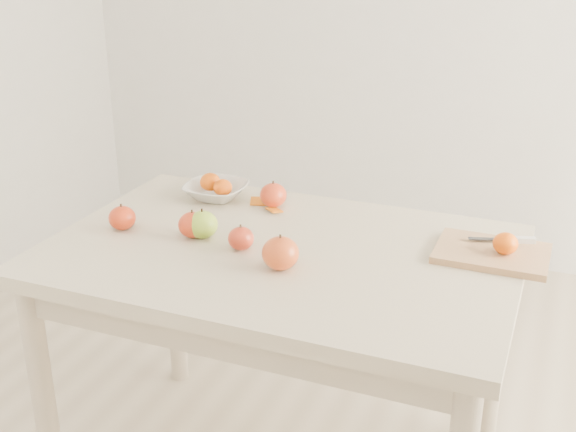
% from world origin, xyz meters
% --- Properties ---
extents(table, '(1.20, 0.80, 0.75)m').
position_xyz_m(table, '(0.00, 0.00, 0.65)').
color(table, beige).
rests_on(table, ground).
extents(cutting_board, '(0.28, 0.20, 0.02)m').
position_xyz_m(cutting_board, '(0.51, 0.15, 0.76)').
color(cutting_board, tan).
rests_on(cutting_board, table).
extents(board_tangerine, '(0.06, 0.06, 0.05)m').
position_xyz_m(board_tangerine, '(0.54, 0.14, 0.80)').
color(board_tangerine, '#E75108').
rests_on(board_tangerine, cutting_board).
extents(fruit_bowl, '(0.19, 0.19, 0.05)m').
position_xyz_m(fruit_bowl, '(-0.32, 0.27, 0.77)').
color(fruit_bowl, silver).
rests_on(fruit_bowl, table).
extents(bowl_tangerine_near, '(0.06, 0.06, 0.06)m').
position_xyz_m(bowl_tangerine_near, '(-0.35, 0.28, 0.80)').
color(bowl_tangerine_near, '#D74307').
rests_on(bowl_tangerine_near, fruit_bowl).
extents(bowl_tangerine_far, '(0.06, 0.06, 0.05)m').
position_xyz_m(bowl_tangerine_far, '(-0.29, 0.25, 0.79)').
color(bowl_tangerine_far, '#D16307').
rests_on(bowl_tangerine_far, fruit_bowl).
extents(orange_peel_a, '(0.07, 0.06, 0.01)m').
position_xyz_m(orange_peel_a, '(-0.18, 0.27, 0.75)').
color(orange_peel_a, orange).
rests_on(orange_peel_a, table).
extents(orange_peel_b, '(0.06, 0.05, 0.01)m').
position_xyz_m(orange_peel_b, '(-0.12, 0.23, 0.75)').
color(orange_peel_b, orange).
rests_on(orange_peel_b, table).
extents(paring_knife, '(0.17, 0.07, 0.01)m').
position_xyz_m(paring_knife, '(0.56, 0.22, 0.78)').
color(paring_knife, silver).
rests_on(paring_knife, cutting_board).
extents(apple_green, '(0.08, 0.08, 0.07)m').
position_xyz_m(apple_green, '(-0.22, -0.02, 0.79)').
color(apple_green, '#659415').
rests_on(apple_green, table).
extents(apple_red_e, '(0.07, 0.07, 0.06)m').
position_xyz_m(apple_red_e, '(-0.09, -0.05, 0.78)').
color(apple_red_e, maroon).
rests_on(apple_red_e, table).
extents(apple_red_a, '(0.08, 0.08, 0.07)m').
position_xyz_m(apple_red_a, '(-0.13, 0.26, 0.79)').
color(apple_red_a, maroon).
rests_on(apple_red_a, table).
extents(apple_red_d, '(0.07, 0.07, 0.07)m').
position_xyz_m(apple_red_d, '(-0.45, -0.05, 0.78)').
color(apple_red_d, maroon).
rests_on(apple_red_d, table).
extents(apple_red_b, '(0.08, 0.08, 0.07)m').
position_xyz_m(apple_red_b, '(-0.25, -0.02, 0.78)').
color(apple_red_b, '#921303').
rests_on(apple_red_b, table).
extents(apple_red_c, '(0.09, 0.09, 0.08)m').
position_xyz_m(apple_red_c, '(0.05, -0.11, 0.79)').
color(apple_red_c, '#9E2619').
rests_on(apple_red_c, table).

